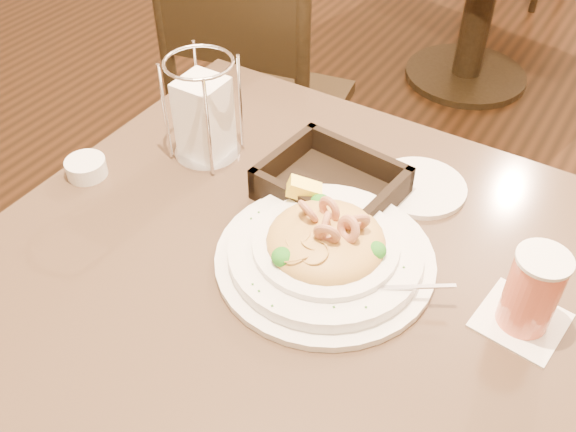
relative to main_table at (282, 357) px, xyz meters
The scene contains 8 objects.
main_table is the anchor object (origin of this frame).
dining_chair_near 0.85m from the main_table, 127.05° to the left, with size 0.49×0.49×0.93m.
pasta_bowl 0.28m from the main_table, 33.64° to the left, with size 0.36×0.33×0.11m.
drink_glass 0.46m from the main_table, 13.46° to the left, with size 0.12×0.12×0.13m.
bread_basket 0.31m from the main_table, 93.54° to the left, with size 0.23×0.20×0.06m.
napkin_caddy 0.44m from the main_table, 148.20° to the left, with size 0.12×0.12×0.19m.
side_plate 0.38m from the main_table, 67.97° to the left, with size 0.16×0.16×0.01m, color white.
butter_ramekin 0.48m from the main_table, behind, with size 0.07×0.07×0.03m, color white.
Camera 1 is at (0.36, -0.56, 1.47)m, focal length 40.00 mm.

